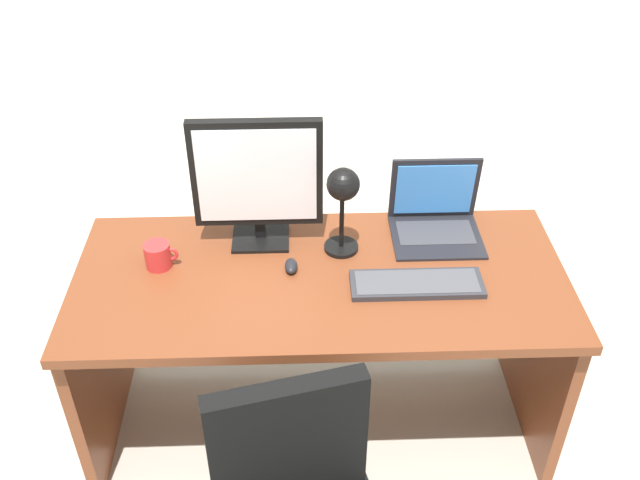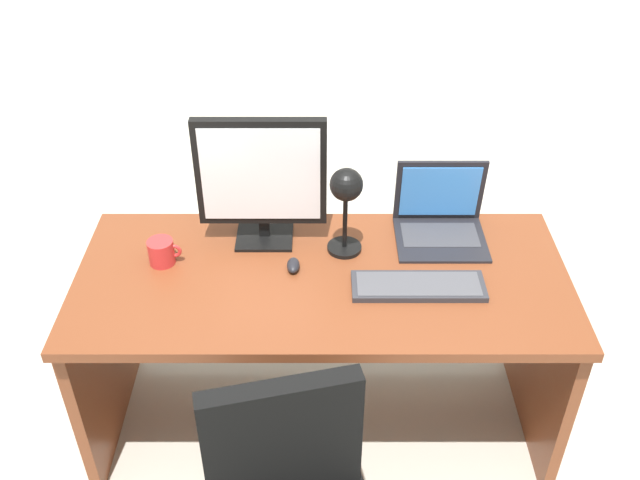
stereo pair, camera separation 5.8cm
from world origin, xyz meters
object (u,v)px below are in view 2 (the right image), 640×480
at_px(desk, 320,314).
at_px(mouse, 291,265).
at_px(monitor, 259,177).
at_px(keyboard, 416,286).
at_px(desk_lamp, 344,195).
at_px(coffee_mug, 159,252).
at_px(laptop, 438,211).

relative_size(desk, mouse, 21.55).
xyz_separation_m(monitor, mouse, (0.11, -0.17, -0.24)).
bearing_deg(keyboard, desk_lamp, 141.32).
xyz_separation_m(desk, coffee_mug, (-0.54, 0.02, 0.26)).
relative_size(desk, keyboard, 3.81).
relative_size(desk_lamp, coffee_mug, 2.97).
height_order(laptop, desk_lamp, desk_lamp).
relative_size(monitor, mouse, 6.16).
height_order(laptop, mouse, laptop).
bearing_deg(desk, keyboard, -20.55).
bearing_deg(monitor, coffee_mug, -158.32).
relative_size(desk, coffee_mug, 14.46).
height_order(keyboard, desk_lamp, desk_lamp).
distance_m(desk, keyboard, 0.41).
height_order(desk, laptop, laptop).
height_order(keyboard, coffee_mug, coffee_mug).
bearing_deg(laptop, desk, -153.03).
distance_m(desk, coffee_mug, 0.60).
bearing_deg(laptop, coffee_mug, -168.70).
bearing_deg(laptop, mouse, -156.04).
bearing_deg(desk, mouse, -170.62).
distance_m(keyboard, mouse, 0.42).
distance_m(monitor, keyboard, 0.64).
bearing_deg(monitor, keyboard, -27.83).
xyz_separation_m(laptop, keyboard, (-0.11, -0.33, -0.07)).
bearing_deg(mouse, coffee_mug, 175.14).
xyz_separation_m(laptop, desk_lamp, (-0.34, -0.14, 0.16)).
distance_m(desk, desk_lamp, 0.47).
height_order(laptop, keyboard, laptop).
xyz_separation_m(keyboard, mouse, (-0.41, 0.10, 0.01)).
bearing_deg(mouse, keyboard, -13.85).
distance_m(monitor, laptop, 0.66).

